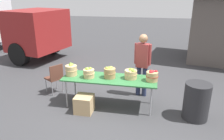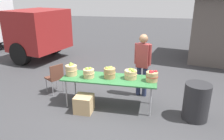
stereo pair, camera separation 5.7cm
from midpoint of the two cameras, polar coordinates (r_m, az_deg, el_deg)
The scene contains 11 objects.
ground_plane at distance 5.68m, azimuth -0.90°, elevation -9.11°, with size 40.00×40.00×0.00m, color #38383A.
market_table at distance 5.37m, azimuth -0.94°, elevation -2.47°, with size 2.30×0.76×0.75m.
apple_basket_green_0 at distance 5.59m, azimuth -10.86°, elevation 0.05°, with size 0.30×0.30×0.31m.
apple_basket_green_1 at distance 5.38m, azimuth -6.38°, elevation -0.79°, with size 0.29×0.29×0.26m.
apple_basket_green_2 at distance 5.33m, azimuth -0.93°, elevation -0.66°, with size 0.30×0.30×0.29m.
apple_basket_green_3 at distance 5.31m, azimuth 4.65°, elevation -0.99°, with size 0.32×0.32×0.26m.
apple_basket_red_0 at distance 5.22m, azimuth 10.09°, elevation -1.50°, with size 0.30×0.30×0.27m.
vendor_adult at distance 5.87m, azimuth 7.66°, elevation 2.45°, with size 0.45×0.28×1.72m.
folding_chair at distance 6.33m, azimuth -14.91°, elevation -1.61°, with size 0.55×0.55×0.86m.
trash_barrel at distance 5.29m, azimuth 20.86°, elevation -7.63°, with size 0.57×0.57×0.85m, color #262628.
produce_crate at distance 5.35m, azimuth -7.55°, elevation -8.75°, with size 0.42×0.42×0.42m, color tan.
Camera 1 is at (1.04, -4.86, 2.75)m, focal length 35.10 mm.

